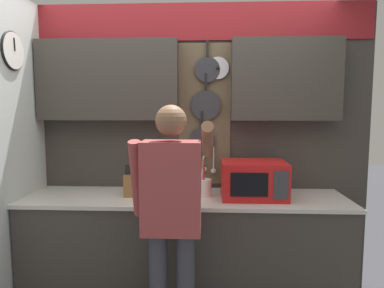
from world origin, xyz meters
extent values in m
cube|color=#38332D|center=(0.00, 0.00, 0.43)|extent=(2.56, 0.62, 0.87)
cube|color=beige|center=(0.00, 0.00, 0.88)|extent=(2.59, 0.65, 0.03)
cube|color=#38332D|center=(0.00, 0.33, 1.25)|extent=(3.16, 0.04, 2.50)
cube|color=maroon|center=(0.00, 0.30, 2.34)|extent=(3.12, 0.02, 0.31)
cube|color=#38332D|center=(-0.68, 0.23, 1.85)|extent=(1.20, 0.16, 0.68)
cube|color=#38332D|center=(0.83, 0.23, 1.85)|extent=(0.90, 0.16, 0.68)
cube|color=brown|center=(0.15, 0.30, 1.55)|extent=(0.45, 0.01, 1.23)
cylinder|color=#2D2D33|center=(0.17, 0.28, 1.94)|extent=(0.22, 0.02, 0.22)
cube|color=black|center=(0.17, 0.27, 2.11)|extent=(0.02, 0.02, 0.13)
cylinder|color=#2D2D33|center=(0.16, 0.28, 1.63)|extent=(0.26, 0.02, 0.26)
cube|color=black|center=(0.16, 0.27, 1.83)|extent=(0.02, 0.02, 0.14)
cylinder|color=#2D2D33|center=(0.13, 0.28, 1.32)|extent=(0.23, 0.02, 0.23)
cube|color=black|center=(0.13, 0.27, 1.51)|extent=(0.02, 0.02, 0.15)
cylinder|color=silver|center=(0.26, 0.28, 1.95)|extent=(0.19, 0.01, 0.19)
sphere|color=black|center=(0.26, 0.26, 1.95)|extent=(0.03, 0.03, 0.03)
cylinder|color=red|center=(0.07, 0.28, 1.19)|extent=(0.01, 0.01, 0.20)
ellipsoid|color=red|center=(0.07, 0.28, 1.08)|extent=(0.04, 0.01, 0.04)
cylinder|color=silver|center=(0.15, 0.28, 1.19)|extent=(0.01, 0.01, 0.20)
ellipsoid|color=silver|center=(0.15, 0.28, 1.07)|extent=(0.04, 0.01, 0.04)
cylinder|color=silver|center=(0.23, 0.28, 1.18)|extent=(0.01, 0.01, 0.22)
ellipsoid|color=silver|center=(0.23, 0.28, 1.06)|extent=(0.05, 0.01, 0.04)
cylinder|color=white|center=(-1.28, -0.15, 2.04)|extent=(0.02, 0.27, 0.27)
torus|color=black|center=(-1.29, -0.15, 2.04)|extent=(0.02, 0.29, 0.29)
cube|color=black|center=(-1.27, -0.14, 2.09)|extent=(0.01, 0.02, 0.10)
cube|color=red|center=(0.55, 0.01, 1.04)|extent=(0.51, 0.40, 0.29)
cube|color=black|center=(0.49, -0.20, 1.04)|extent=(0.28, 0.01, 0.18)
cube|color=#333338|center=(0.72, -0.20, 1.04)|extent=(0.11, 0.01, 0.22)
cube|color=brown|center=(-0.44, 0.01, 0.99)|extent=(0.12, 0.15, 0.18)
cylinder|color=black|center=(-0.47, -0.03, 1.12)|extent=(0.02, 0.03, 0.08)
cylinder|color=black|center=(-0.46, -0.03, 1.12)|extent=(0.02, 0.04, 0.08)
cylinder|color=black|center=(-0.45, -0.03, 1.11)|extent=(0.02, 0.03, 0.07)
cylinder|color=black|center=(-0.44, -0.03, 1.10)|extent=(0.02, 0.03, 0.05)
cylinder|color=black|center=(-0.42, -0.03, 1.10)|extent=(0.02, 0.02, 0.05)
cylinder|color=black|center=(-0.41, -0.03, 1.11)|extent=(0.02, 0.03, 0.06)
cylinder|color=black|center=(-0.40, -0.03, 1.12)|extent=(0.02, 0.03, 0.08)
cylinder|color=white|center=(0.15, 0.01, 0.97)|extent=(0.13, 0.13, 0.14)
cylinder|color=black|center=(0.14, 0.01, 1.09)|extent=(0.05, 0.03, 0.26)
cylinder|color=tan|center=(0.14, 0.01, 1.08)|extent=(0.02, 0.06, 0.25)
cylinder|color=tan|center=(0.13, 0.02, 1.07)|extent=(0.04, 0.02, 0.23)
cylinder|color=red|center=(0.15, -0.01, 1.06)|extent=(0.01, 0.03, 0.21)
cylinder|color=silver|center=(0.14, 0.00, 1.09)|extent=(0.04, 0.02, 0.28)
cube|color=#993D3D|center=(-0.05, -0.55, 1.10)|extent=(0.38, 0.22, 0.60)
sphere|color=brown|center=(-0.05, -0.55, 1.53)|extent=(0.20, 0.20, 0.20)
cylinder|color=#993D3D|center=(-0.28, -0.51, 1.15)|extent=(0.08, 0.23, 0.53)
cylinder|color=brown|center=(0.18, -0.31, 1.38)|extent=(0.08, 0.52, 0.30)
camera|label=1|loc=(0.19, -2.70, 1.61)|focal=32.00mm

